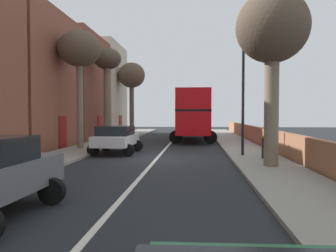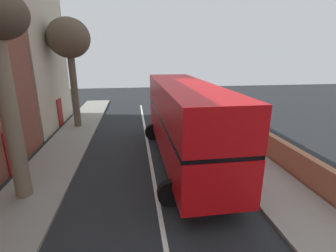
{
  "view_description": "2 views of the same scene",
  "coord_description": "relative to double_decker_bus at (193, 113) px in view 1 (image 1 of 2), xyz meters",
  "views": [
    {
      "loc": [
        1.9,
        -15.95,
        2.18
      ],
      "look_at": [
        -0.01,
        6.73,
        1.38
      ],
      "focal_mm": 34.88,
      "sensor_mm": 36.0,
      "label": 1
    },
    {
      "loc": [
        -0.75,
        0.55,
        5.39
      ],
      "look_at": [
        0.77,
        11.19,
        2.21
      ],
      "focal_mm": 26.03,
      "sensor_mm": 36.0,
      "label": 2
    }
  ],
  "objects": [
    {
      "name": "lamppost_right",
      "position": [
        2.6,
        -11.21,
        1.45
      ],
      "size": [
        0.32,
        0.32,
        6.31
      ],
      "color": "black",
      "rests_on": "sidewalk_right"
    },
    {
      "name": "double_decker_bus",
      "position": [
        0.0,
        0.0,
        0.0
      ],
      "size": [
        3.63,
        10.84,
        4.06
      ],
      "color": "red",
      "rests_on": "ground"
    },
    {
      "name": "litter_bin_right",
      "position": [
        3.6,
        -12.27,
        -1.7
      ],
      "size": [
        0.55,
        0.55,
        1.06
      ],
      "color": "black",
      "rests_on": "sidewalk_right"
    },
    {
      "name": "road_centre_line",
      "position": [
        -1.7,
        -12.02,
        -2.35
      ],
      "size": [
        0.16,
        54.0,
        0.01
      ],
      "primitive_type": "cube",
      "color": "silver",
      "rests_on": "ground"
    },
    {
      "name": "street_tree_right_3",
      "position": [
        3.23,
        -14.63,
        3.11
      ],
      "size": [
        2.87,
        2.87,
        6.96
      ],
      "color": "#7A6B56",
      "rests_on": "sidewalk_right"
    },
    {
      "name": "street_tree_left_2",
      "position": [
        -6.81,
        -2.4,
        3.6
      ],
      "size": [
        2.23,
        2.23,
        7.36
      ],
      "color": "#7A6B56",
      "rests_on": "sidewalk_left"
    },
    {
      "name": "parked_car_white_left_1",
      "position": [
        -4.2,
        -10.1,
        -1.46
      ],
      "size": [
        2.57,
        3.95,
        1.55
      ],
      "color": "silver",
      "rests_on": "ground"
    },
    {
      "name": "sidewalk_left",
      "position": [
        -6.6,
        -12.02,
        -2.29
      ],
      "size": [
        2.6,
        60.0,
        0.12
      ],
      "primitive_type": "cube",
      "color": "gray",
      "rests_on": "ground"
    },
    {
      "name": "street_tree_left_4",
      "position": [
        -6.74,
        7.24,
        3.92
      ],
      "size": [
        2.91,
        2.91,
        7.73
      ],
      "color": "brown",
      "rests_on": "sidewalk_left"
    },
    {
      "name": "sidewalk_right",
      "position": [
        3.2,
        -12.02,
        -2.29
      ],
      "size": [
        2.6,
        60.0,
        0.12
      ],
      "primitive_type": "cube",
      "color": "gray",
      "rests_on": "ground"
    },
    {
      "name": "ground_plane",
      "position": [
        -1.7,
        -12.02,
        -2.35
      ],
      "size": [
        84.0,
        84.0,
        0.0
      ],
      "primitive_type": "plane",
      "color": "black"
    },
    {
      "name": "boundary_wall_right",
      "position": [
        4.75,
        -12.02,
        -1.72
      ],
      "size": [
        0.36,
        54.0,
        1.27
      ],
      "primitive_type": "cube",
      "color": "#9E6647",
      "rests_on": "ground"
    },
    {
      "name": "street_tree_left_0",
      "position": [
        -6.88,
        -8.42,
        3.69
      ],
      "size": [
        2.6,
        2.6,
        7.2
      ],
      "color": "#7A6B56",
      "rests_on": "sidewalk_left"
    }
  ]
}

